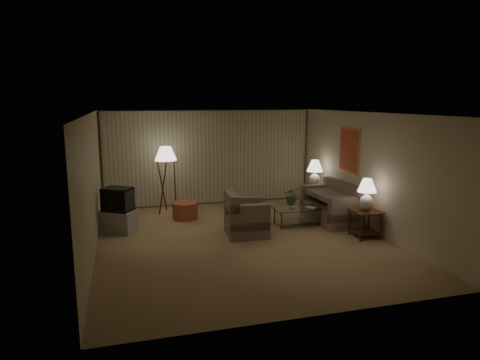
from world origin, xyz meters
name	(u,v)px	position (x,y,z in m)	size (l,w,h in m)	color
ground	(241,239)	(0.00, 0.00, 0.00)	(7.00, 7.00, 0.00)	tan
room_shell	(226,151)	(0.02, 1.51, 1.75)	(6.04, 7.02, 2.72)	beige
sofa	(330,206)	(2.50, 0.77, 0.38)	(1.75, 0.93, 0.77)	#816C5C
armchair	(246,218)	(0.19, 0.27, 0.39)	(1.04, 1.00, 0.77)	#816C5C
side_table_near	(365,219)	(2.65, -0.58, 0.42)	(0.59, 0.59, 0.60)	#36190E
side_table_far	(314,195)	(2.65, 2.02, 0.39)	(0.47, 0.39, 0.60)	#36190E
table_lamp_near	(367,192)	(2.65, -0.58, 1.02)	(0.41, 0.41, 0.71)	silver
table_lamp_far	(315,171)	(2.65, 2.02, 1.05)	(0.44, 0.44, 0.76)	silver
coffee_table	(297,214)	(1.59, 0.67, 0.28)	(1.14, 0.62, 0.41)	silver
tv_cabinet	(119,221)	(-2.55, 1.24, 0.25)	(0.87, 0.79, 0.50)	#ABABAE
crt_tv	(118,199)	(-2.55, 1.24, 0.77)	(0.76, 0.71, 0.53)	black
floor_lamp	(166,178)	(-1.31, 2.71, 0.93)	(0.57, 0.57, 1.77)	#36190E
ottoman	(185,211)	(-0.94, 1.94, 0.21)	(0.64, 0.64, 0.43)	#A35237
vase	(292,205)	(1.44, 0.67, 0.50)	(0.16, 0.16, 0.17)	white
flowers	(292,193)	(1.44, 0.67, 0.80)	(0.39, 0.34, 0.44)	#376E31
book	(309,208)	(1.84, 0.57, 0.42)	(0.17, 0.24, 0.02)	olive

